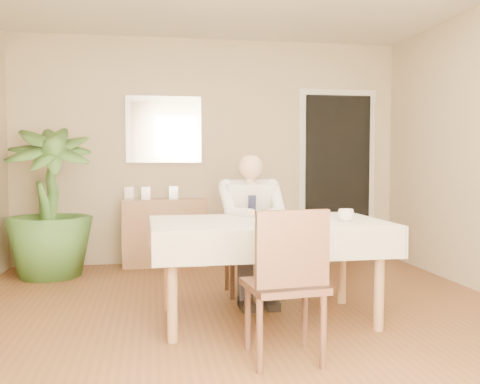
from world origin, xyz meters
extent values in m
plane|color=brown|center=(0.00, 0.00, 0.00)|extent=(5.00, 5.00, 0.00)
cube|color=#C8AF88|center=(0.00, 2.50, 1.30)|extent=(4.50, 0.02, 2.60)
cube|color=#C8AF88|center=(0.00, -2.50, 1.30)|extent=(4.50, 0.02, 2.60)
cube|color=white|center=(0.00, -2.48, 1.45)|extent=(1.34, 0.02, 1.44)
cube|color=white|center=(0.00, -2.46, 1.45)|extent=(1.18, 0.02, 1.28)
cube|color=white|center=(1.55, 2.48, 1.00)|extent=(0.96, 0.03, 2.10)
cube|color=black|center=(1.55, 2.45, 1.00)|extent=(0.80, 0.05, 1.95)
cube|color=silver|center=(-0.54, 2.48, 1.55)|extent=(0.86, 0.03, 0.76)
cube|color=white|center=(-0.54, 2.46, 1.55)|extent=(0.74, 0.02, 0.64)
cube|color=#A57952|center=(0.17, 0.10, 0.72)|extent=(1.62, 0.93, 0.04)
cube|color=#F5E9CA|center=(0.17, 0.10, 0.75)|extent=(1.72, 1.03, 0.01)
cube|color=#F5E9CA|center=(0.17, -0.40, 0.64)|extent=(1.70, 0.05, 0.22)
cube|color=#F5E9CA|center=(0.17, 0.60, 0.64)|extent=(1.70, 0.05, 0.22)
cube|color=#F5E9CA|center=(-0.68, 0.10, 0.64)|extent=(0.03, 1.00, 0.22)
cube|color=#F5E9CA|center=(1.02, 0.10, 0.64)|extent=(0.03, 1.00, 0.22)
cylinder|color=#A57952|center=(-0.55, -0.27, 0.35)|extent=(0.07, 0.07, 0.70)
cylinder|color=#A57952|center=(0.89, -0.27, 0.35)|extent=(0.07, 0.07, 0.70)
cylinder|color=#A57952|center=(-0.55, 0.47, 0.35)|extent=(0.07, 0.07, 0.70)
cylinder|color=#A57952|center=(0.89, 0.47, 0.35)|extent=(0.07, 0.07, 0.70)
cube|color=#432518|center=(0.17, 0.90, 0.40)|extent=(0.44, 0.44, 0.04)
cube|color=#432518|center=(0.17, 1.08, 0.63)|extent=(0.39, 0.09, 0.39)
cylinder|color=#432518|center=(0.00, 0.73, 0.19)|extent=(0.04, 0.04, 0.38)
cylinder|color=#432518|center=(0.33, 0.73, 0.19)|extent=(0.04, 0.04, 0.38)
cylinder|color=#432518|center=(0.00, 1.07, 0.19)|extent=(0.04, 0.04, 0.38)
cylinder|color=#432518|center=(0.33, 1.07, 0.19)|extent=(0.04, 0.04, 0.38)
cube|color=#432518|center=(0.10, -0.68, 0.45)|extent=(0.48, 0.48, 0.04)
cube|color=#432518|center=(0.10, -0.87, 0.70)|extent=(0.44, 0.09, 0.43)
cylinder|color=#432518|center=(-0.09, -0.86, 0.21)|extent=(0.04, 0.04, 0.43)
cylinder|color=#432518|center=(0.28, -0.86, 0.21)|extent=(0.04, 0.04, 0.43)
cylinder|color=#432518|center=(-0.09, -0.49, 0.21)|extent=(0.04, 0.04, 0.43)
cylinder|color=#432518|center=(0.28, -0.49, 0.21)|extent=(0.04, 0.04, 0.43)
cube|color=silver|center=(0.17, 0.86, 0.75)|extent=(0.42, 0.31, 0.55)
cube|color=black|center=(0.17, 0.74, 0.72)|extent=(0.07, 0.08, 0.36)
cylinder|color=tan|center=(0.17, 0.82, 1.03)|extent=(0.09, 0.09, 0.08)
sphere|color=tan|center=(0.17, 0.79, 1.14)|extent=(0.21, 0.21, 0.21)
cube|color=black|center=(0.07, 0.66, 0.52)|extent=(0.13, 0.42, 0.13)
cube|color=black|center=(0.27, 0.66, 0.52)|extent=(0.13, 0.42, 0.13)
cube|color=black|center=(0.07, 0.48, 0.23)|extent=(0.11, 0.12, 0.45)
cube|color=black|center=(0.27, 0.48, 0.23)|extent=(0.11, 0.12, 0.45)
cube|color=black|center=(0.07, 0.42, 0.04)|extent=(0.11, 0.26, 0.07)
cube|color=black|center=(0.27, 0.42, 0.04)|extent=(0.11, 0.26, 0.07)
cylinder|color=white|center=(0.20, 0.30, 0.76)|extent=(0.26, 0.26, 0.02)
ellipsoid|color=olive|center=(0.20, 0.30, 0.78)|extent=(0.14, 0.14, 0.06)
cylinder|color=silver|center=(0.24, 0.24, 0.78)|extent=(0.01, 0.13, 0.01)
cylinder|color=silver|center=(0.16, 0.24, 0.78)|extent=(0.01, 0.13, 0.01)
imported|color=white|center=(0.72, -0.05, 0.80)|extent=(0.14, 0.14, 0.09)
cube|color=#A57952|center=(-0.54, 2.32, 0.38)|extent=(0.95, 0.33, 0.76)
cube|color=silver|center=(-0.93, 2.38, 0.83)|extent=(0.10, 0.02, 0.14)
cube|color=silver|center=(-0.75, 2.33, 0.83)|extent=(0.10, 0.02, 0.14)
cube|color=silver|center=(-0.43, 2.39, 0.83)|extent=(0.10, 0.02, 0.14)
imported|color=#375F24|center=(-1.72, 1.92, 0.77)|extent=(0.99, 0.99, 1.54)
camera|label=1|loc=(-0.68, -3.75, 1.20)|focal=40.00mm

